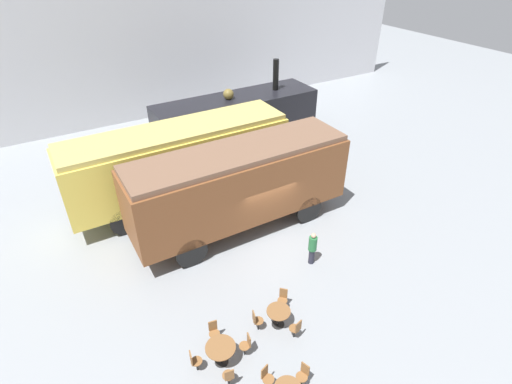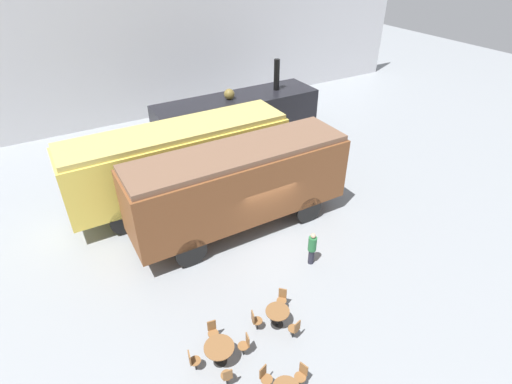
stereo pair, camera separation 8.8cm
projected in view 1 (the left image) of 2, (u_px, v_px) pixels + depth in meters
name	position (u px, v px, depth m)	size (l,w,h in m)	color
ground_plane	(266.00, 232.00, 18.14)	(80.00, 80.00, 0.00)	gray
backdrop_wall	(145.00, 54.00, 27.01)	(44.00, 0.15, 9.00)	silver
steam_locomotive	(237.00, 116.00, 24.70)	(10.22, 2.79, 4.95)	black
passenger_coach_vintage	(179.00, 158.00, 19.02)	(10.69, 2.67, 3.95)	#E0C64C
passenger_coach_wooden	(239.00, 182.00, 17.20)	(9.73, 2.72, 3.98)	brown
cafe_table_mid	(221.00, 350.00, 12.35)	(0.95, 0.95, 0.75)	black
cafe_table_far	(278.00, 314.00, 13.59)	(0.83, 0.83, 0.71)	black
cafe_chair_1	(303.00, 374.00, 11.80)	(0.39, 0.37, 0.87)	black
cafe_chair_2	(267.00, 376.00, 11.73)	(0.37, 0.39, 0.87)	black
cafe_chair_4	(194.00, 360.00, 12.17)	(0.38, 0.36, 0.87)	black
cafe_chair_5	(229.00, 376.00, 11.74)	(0.36, 0.38, 0.87)	black
cafe_chair_6	(247.00, 344.00, 12.66)	(0.38, 0.36, 0.87)	black
cafe_chair_7	(214.00, 330.00, 13.08)	(0.36, 0.38, 0.87)	black
cafe_chair_8	(256.00, 320.00, 13.44)	(0.38, 0.36, 0.87)	black
cafe_chair_9	(296.00, 328.00, 13.15)	(0.36, 0.38, 0.87)	black
cafe_chair_10	(283.00, 298.00, 14.25)	(0.40, 0.40, 0.87)	black
visitor_person	(312.00, 247.00, 16.04)	(0.34, 0.34, 1.53)	#262633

